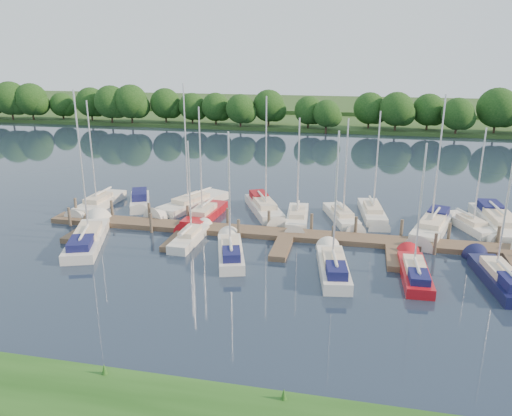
% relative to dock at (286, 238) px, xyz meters
% --- Properties ---
extents(ground, '(260.00, 260.00, 0.00)m').
position_rel_dock_xyz_m(ground, '(0.00, -7.31, -0.20)').
color(ground, '#1A2235').
rests_on(ground, ground).
extents(dock, '(40.00, 6.00, 0.40)m').
position_rel_dock_xyz_m(dock, '(0.00, 0.00, 0.00)').
color(dock, brown).
rests_on(dock, ground).
extents(mooring_pilings, '(38.24, 2.84, 2.00)m').
position_rel_dock_xyz_m(mooring_pilings, '(0.00, 1.13, 0.40)').
color(mooring_pilings, '#473D33').
rests_on(mooring_pilings, ground).
extents(far_shore, '(180.00, 30.00, 0.60)m').
position_rel_dock_xyz_m(far_shore, '(0.00, 67.69, 0.10)').
color(far_shore, '#25481B').
rests_on(far_shore, ground).
extents(distant_hill, '(220.00, 40.00, 1.40)m').
position_rel_dock_xyz_m(distant_hill, '(0.00, 92.69, 0.50)').
color(distant_hill, '#354F22').
rests_on(distant_hill, ground).
extents(treeline, '(145.59, 9.79, 8.03)m').
position_rel_dock_xyz_m(treeline, '(-2.25, 55.01, 3.90)').
color(treeline, '#38281C').
rests_on(treeline, ground).
extents(sailboat_n_0, '(1.97, 7.91, 10.23)m').
position_rel_dock_xyz_m(sailboat_n_0, '(-18.25, 4.50, 0.08)').
color(sailboat_n_0, silver).
rests_on(sailboat_n_0, ground).
extents(motorboat, '(3.59, 5.87, 1.62)m').
position_rel_dock_xyz_m(motorboat, '(-14.91, 6.21, 0.14)').
color(motorboat, silver).
rests_on(motorboat, ground).
extents(sailboat_n_2, '(5.11, 9.08, 11.65)m').
position_rel_dock_xyz_m(sailboat_n_2, '(-9.94, 6.23, 0.07)').
color(sailboat_n_2, silver).
rests_on(sailboat_n_2, ground).
extents(sailboat_n_3, '(2.31, 7.83, 10.06)m').
position_rel_dock_xyz_m(sailboat_n_3, '(-7.67, 3.23, 0.08)').
color(sailboat_n_3, '#A90F17').
rests_on(sailboat_n_3, ground).
extents(sailboat_n_4, '(4.90, 8.17, 10.76)m').
position_rel_dock_xyz_m(sailboat_n_4, '(-2.91, 6.21, 0.13)').
color(sailboat_n_4, silver).
rests_on(sailboat_n_4, ground).
extents(sailboat_n_5, '(2.18, 7.17, 9.20)m').
position_rel_dock_xyz_m(sailboat_n_5, '(0.28, 4.35, 0.08)').
color(sailboat_n_5, silver).
rests_on(sailboat_n_5, ground).
extents(sailboat_n_6, '(3.58, 7.06, 9.09)m').
position_rel_dock_xyz_m(sailboat_n_6, '(4.00, 5.48, 0.07)').
color(sailboat_n_6, silver).
rests_on(sailboat_n_6, ground).
extents(sailboat_n_7, '(2.61, 7.54, 9.59)m').
position_rel_dock_xyz_m(sailboat_n_7, '(6.54, 7.11, 0.07)').
color(sailboat_n_7, silver).
rests_on(sailboat_n_7, ground).
extents(sailboat_n_8, '(4.29, 8.90, 11.29)m').
position_rel_dock_xyz_m(sailboat_n_8, '(11.17, 4.30, 0.13)').
color(sailboat_n_8, silver).
rests_on(sailboat_n_8, ground).
extents(sailboat_n_9, '(3.81, 6.60, 8.68)m').
position_rel_dock_xyz_m(sailboat_n_9, '(14.33, 5.45, 0.07)').
color(sailboat_n_9, silver).
rests_on(sailboat_n_9, ground).
extents(sailboat_n_10, '(3.28, 10.51, 13.19)m').
position_rel_dock_xyz_m(sailboat_n_10, '(16.72, 6.10, 0.14)').
color(sailboat_n_10, silver).
rests_on(sailboat_n_10, ground).
extents(sailboat_s_0, '(4.73, 9.25, 11.72)m').
position_rel_dock_xyz_m(sailboat_s_0, '(-14.60, -3.67, 0.12)').
color(sailboat_s_0, silver).
rests_on(sailboat_s_0, ground).
extents(sailboat_s_1, '(1.63, 6.14, 8.06)m').
position_rel_dock_xyz_m(sailboat_s_1, '(-7.08, -1.87, 0.08)').
color(sailboat_s_1, silver).
rests_on(sailboat_s_1, ground).
extents(sailboat_s_2, '(3.35, 7.08, 9.25)m').
position_rel_dock_xyz_m(sailboat_s_2, '(-3.30, -4.16, 0.14)').
color(sailboat_s_2, silver).
rests_on(sailboat_s_2, ground).
extents(sailboat_s_3, '(2.74, 7.50, 9.72)m').
position_rel_dock_xyz_m(sailboat_s_3, '(3.92, -5.25, 0.14)').
color(sailboat_s_3, silver).
rests_on(sailboat_s_3, ground).
extents(sailboat_s_4, '(1.87, 6.99, 8.99)m').
position_rel_dock_xyz_m(sailboat_s_4, '(9.06, -4.80, 0.12)').
color(sailboat_s_4, '#A90F17').
rests_on(sailboat_s_4, ground).
extents(sailboat_s_5, '(2.72, 7.68, 9.89)m').
position_rel_dock_xyz_m(sailboat_s_5, '(14.11, -4.60, 0.14)').
color(sailboat_s_5, '#111339').
rests_on(sailboat_s_5, ground).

